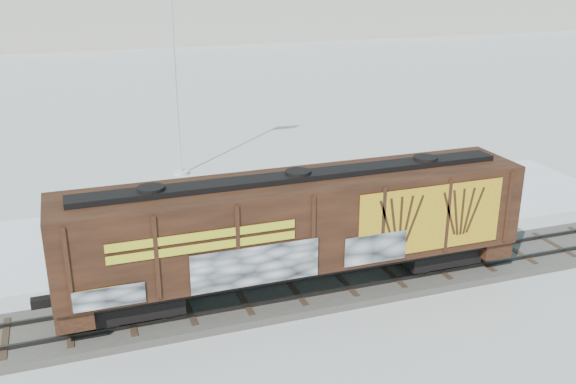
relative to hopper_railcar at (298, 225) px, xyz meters
name	(u,v)px	position (x,y,z in m)	size (l,w,h in m)	color
ground	(294,296)	(-0.14, 0.01, -2.87)	(500.00, 500.00, 0.00)	white
rail_track	(294,292)	(-0.14, 0.01, -2.73)	(50.00, 3.40, 0.43)	#59544C
parking_strip	(240,223)	(-0.14, 7.51, -2.86)	(40.00, 8.00, 0.03)	white
hopper_railcar	(298,225)	(0.00, 0.00, 0.00)	(17.05, 3.06, 4.38)	black
flagpole	(179,100)	(-1.31, 15.98, 1.54)	(2.30, 0.90, 11.88)	silver
car_silver	(213,209)	(-1.42, 7.68, -2.02)	(1.94, 4.82, 1.64)	silver
car_white	(350,196)	(5.59, 7.44, -2.17)	(1.42, 4.08, 1.34)	silver
car_dark	(286,202)	(2.27, 7.72, -2.15)	(1.95, 4.80, 1.39)	black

